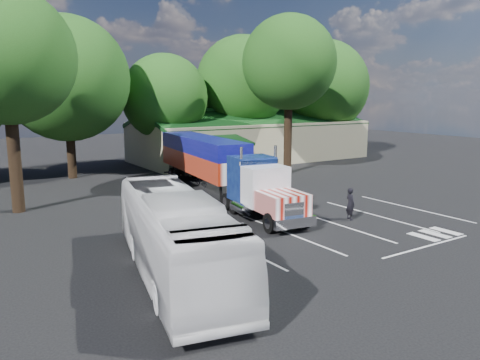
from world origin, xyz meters
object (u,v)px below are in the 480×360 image
tour_bus (175,235)px  silver_sedan (202,167)px  semi_truck (215,163)px  woman (350,204)px  bicycle (201,180)px

tour_bus → silver_sedan: size_ratio=3.05×
semi_truck → woman: (3.00, -9.59, -1.36)m
semi_truck → silver_sedan: bearing=74.8°
semi_truck → woman: 10.14m
woman → silver_sedan: 17.94m
woman → tour_bus: tour_bus is taller
silver_sedan → woman: bearing=-179.4°
woman → bicycle: size_ratio=1.02×
semi_truck → bicycle: bearing=85.5°
bicycle → tour_bus: 17.75m
woman → bicycle: 13.11m
woman → semi_truck: bearing=28.4°
semi_truck → bicycle: (0.71, 3.31, -1.79)m
woman → bicycle: bearing=21.1°
woman → silver_sedan: (0.50, 17.93, -0.27)m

